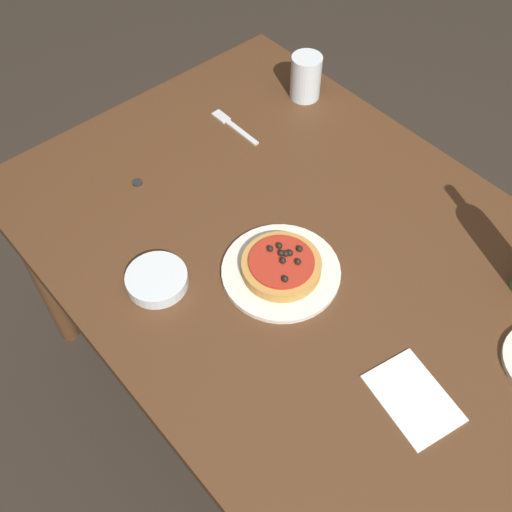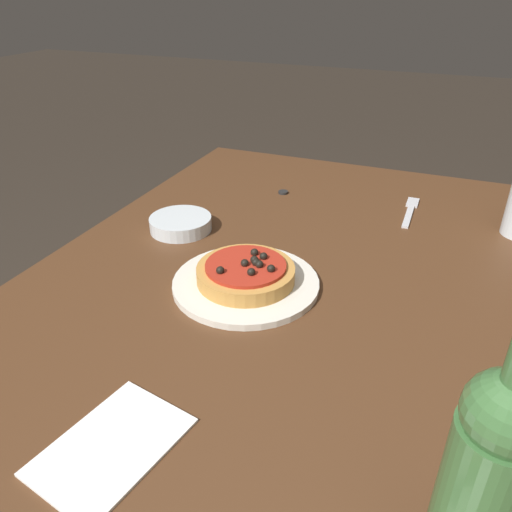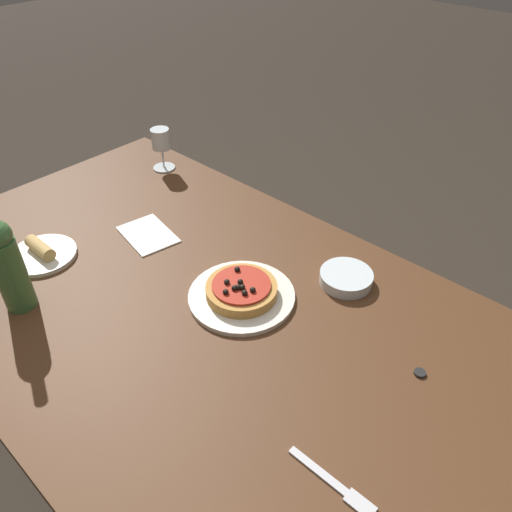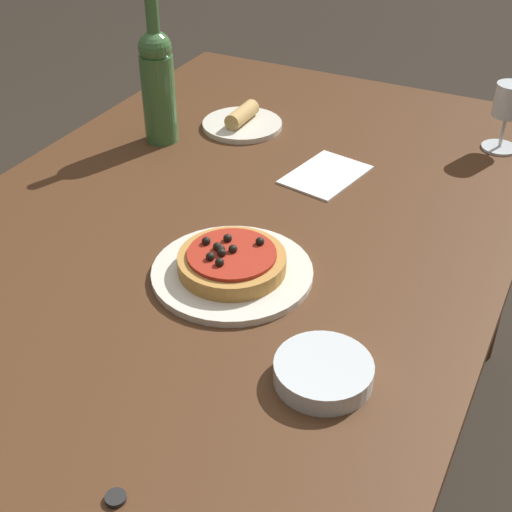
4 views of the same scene
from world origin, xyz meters
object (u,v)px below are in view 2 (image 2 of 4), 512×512
(fork, at_px, (410,210))
(wine_bottle, at_px, (485,480))
(dinner_plate, at_px, (246,283))
(bottle_cap, at_px, (283,192))
(pizza, at_px, (246,272))
(side_bowl, at_px, (181,223))
(dining_table, at_px, (270,364))

(fork, bearing_deg, wine_bottle, -170.44)
(dinner_plate, height_order, bottle_cap, dinner_plate)
(wine_bottle, height_order, bottle_cap, wine_bottle)
(pizza, relative_size, bottle_cap, 7.09)
(wine_bottle, relative_size, side_bowl, 2.28)
(dinner_plate, bearing_deg, side_bowl, 55.02)
(dinner_plate, height_order, wine_bottle, wine_bottle)
(pizza, distance_m, fork, 0.49)
(dinner_plate, bearing_deg, dining_table, -138.81)
(dining_table, xyz_separation_m, pizza, (0.10, 0.08, 0.10))
(dinner_plate, relative_size, pizza, 1.50)
(fork, bearing_deg, pizza, 152.23)
(side_bowl, bearing_deg, bottle_cap, -26.12)
(wine_bottle, relative_size, fork, 1.76)
(dining_table, bearing_deg, fork, -15.01)
(dinner_plate, xyz_separation_m, bottle_cap, (0.42, 0.08, -0.00))
(wine_bottle, distance_m, bottle_cap, 0.92)
(side_bowl, xyz_separation_m, bottle_cap, (0.27, -0.13, -0.01))
(dining_table, relative_size, fork, 9.43)
(dining_table, xyz_separation_m, wine_bottle, (-0.27, -0.28, 0.20))
(fork, relative_size, bottle_cap, 7.06)
(wine_bottle, bearing_deg, pizza, 44.98)
(dinner_plate, bearing_deg, bottle_cap, 10.87)
(pizza, relative_size, side_bowl, 1.30)
(dining_table, distance_m, fork, 0.55)
(fork, bearing_deg, side_bowl, 122.37)
(pizza, bearing_deg, side_bowl, 55.07)
(dinner_plate, bearing_deg, fork, -27.41)
(dining_table, relative_size, side_bowl, 12.19)
(wine_bottle, bearing_deg, dinner_plate, 45.01)
(dining_table, xyz_separation_m, dinner_plate, (0.10, 0.08, 0.08))
(dinner_plate, relative_size, fork, 1.51)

